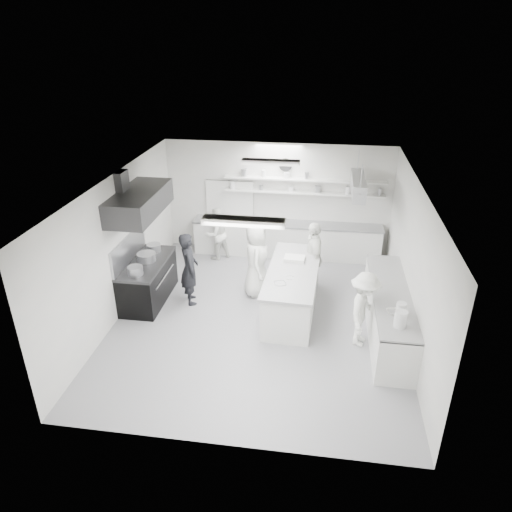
# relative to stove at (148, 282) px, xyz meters

# --- Properties ---
(floor) EXTENTS (6.00, 7.00, 0.02)m
(floor) POSITION_rel_stove_xyz_m (2.60, -0.40, -0.46)
(floor) COLOR #9A9A9A
(floor) RESTS_ON ground
(ceiling) EXTENTS (6.00, 7.00, 0.02)m
(ceiling) POSITION_rel_stove_xyz_m (2.60, -0.40, 2.56)
(ceiling) COLOR silver
(ceiling) RESTS_ON wall_back
(wall_back) EXTENTS (6.00, 0.04, 3.00)m
(wall_back) POSITION_rel_stove_xyz_m (2.60, 3.10, 1.05)
(wall_back) COLOR silver
(wall_back) RESTS_ON floor
(wall_front) EXTENTS (6.00, 0.04, 3.00)m
(wall_front) POSITION_rel_stove_xyz_m (2.60, -3.90, 1.05)
(wall_front) COLOR silver
(wall_front) RESTS_ON floor
(wall_left) EXTENTS (0.04, 7.00, 3.00)m
(wall_left) POSITION_rel_stove_xyz_m (-0.40, -0.40, 1.05)
(wall_left) COLOR silver
(wall_left) RESTS_ON floor
(wall_right) EXTENTS (0.04, 7.00, 3.00)m
(wall_right) POSITION_rel_stove_xyz_m (5.60, -0.40, 1.05)
(wall_right) COLOR silver
(wall_right) RESTS_ON floor
(stove) EXTENTS (0.80, 1.80, 0.90)m
(stove) POSITION_rel_stove_xyz_m (0.00, 0.00, 0.00)
(stove) COLOR black
(stove) RESTS_ON floor
(exhaust_hood) EXTENTS (0.85, 2.00, 0.50)m
(exhaust_hood) POSITION_rel_stove_xyz_m (0.00, -0.00, 1.90)
(exhaust_hood) COLOR #303031
(exhaust_hood) RESTS_ON wall_left
(back_counter) EXTENTS (5.00, 0.60, 0.92)m
(back_counter) POSITION_rel_stove_xyz_m (2.90, 2.80, 0.01)
(back_counter) COLOR silver
(back_counter) RESTS_ON floor
(shelf_lower) EXTENTS (4.20, 0.26, 0.04)m
(shelf_lower) POSITION_rel_stove_xyz_m (3.30, 2.97, 1.30)
(shelf_lower) COLOR silver
(shelf_lower) RESTS_ON wall_back
(shelf_upper) EXTENTS (4.20, 0.26, 0.04)m
(shelf_upper) POSITION_rel_stove_xyz_m (3.30, 2.97, 1.65)
(shelf_upper) COLOR silver
(shelf_upper) RESTS_ON wall_back
(pass_through_window) EXTENTS (1.30, 0.04, 1.00)m
(pass_through_window) POSITION_rel_stove_xyz_m (1.30, 3.08, 1.00)
(pass_through_window) COLOR black
(pass_through_window) RESTS_ON wall_back
(wall_clock) EXTENTS (0.32, 0.05, 0.32)m
(wall_clock) POSITION_rel_stove_xyz_m (2.80, 3.06, 2.00)
(wall_clock) COLOR silver
(wall_clock) RESTS_ON wall_back
(right_counter) EXTENTS (0.74, 3.30, 0.94)m
(right_counter) POSITION_rel_stove_xyz_m (5.25, -0.60, 0.02)
(right_counter) COLOR silver
(right_counter) RESTS_ON floor
(pot_rack) EXTENTS (0.30, 1.60, 0.40)m
(pot_rack) POSITION_rel_stove_xyz_m (4.60, 2.00, 1.85)
(pot_rack) COLOR #A6A7AC
(pot_rack) RESTS_ON ceiling
(light_fixture_front) EXTENTS (1.30, 0.25, 0.10)m
(light_fixture_front) POSITION_rel_stove_xyz_m (2.60, -2.20, 2.49)
(light_fixture_front) COLOR silver
(light_fixture_front) RESTS_ON ceiling
(light_fixture_rear) EXTENTS (1.30, 0.25, 0.10)m
(light_fixture_rear) POSITION_rel_stove_xyz_m (2.60, 1.40, 2.49)
(light_fixture_rear) COLOR silver
(light_fixture_rear) RESTS_ON ceiling
(prep_island) EXTENTS (1.07, 2.64, 0.96)m
(prep_island) POSITION_rel_stove_xyz_m (3.27, 0.00, 0.03)
(prep_island) COLOR silver
(prep_island) RESTS_ON floor
(stove_pot) EXTENTS (0.42, 0.42, 0.23)m
(stove_pot) POSITION_rel_stove_xyz_m (0.00, 0.06, 0.57)
(stove_pot) COLOR #A6A7AC
(stove_pot) RESTS_ON stove
(cook_stove) EXTENTS (0.61, 0.72, 1.68)m
(cook_stove) POSITION_rel_stove_xyz_m (0.97, 0.05, 0.39)
(cook_stove) COLOR black
(cook_stove) RESTS_ON floor
(cook_back) EXTENTS (0.87, 0.87, 1.43)m
(cook_back) POSITION_rel_stove_xyz_m (1.07, 2.34, 0.26)
(cook_back) COLOR white
(cook_back) RESTS_ON floor
(cook_island_left) EXTENTS (0.68, 0.94, 1.79)m
(cook_island_left) POSITION_rel_stove_xyz_m (2.39, 0.62, 0.44)
(cook_island_left) COLOR white
(cook_island_left) RESTS_ON floor
(cook_island_right) EXTENTS (0.59, 1.07, 1.72)m
(cook_island_right) POSITION_rel_stove_xyz_m (3.67, 0.97, 0.41)
(cook_island_right) COLOR white
(cook_island_right) RESTS_ON floor
(cook_right) EXTENTS (0.81, 1.11, 1.55)m
(cook_right) POSITION_rel_stove_xyz_m (4.70, -1.00, 0.32)
(cook_right) COLOR white
(cook_right) RESTS_ON floor
(bowl_island_a) EXTENTS (0.31, 0.31, 0.06)m
(bowl_island_a) POSITION_rel_stove_xyz_m (3.05, -0.63, 0.54)
(bowl_island_a) COLOR #A6A7AC
(bowl_island_a) RESTS_ON prep_island
(bowl_island_b) EXTENTS (0.22, 0.22, 0.06)m
(bowl_island_b) POSITION_rel_stove_xyz_m (3.23, -0.37, 0.54)
(bowl_island_b) COLOR silver
(bowl_island_b) RESTS_ON prep_island
(bowl_right) EXTENTS (0.30, 0.30, 0.06)m
(bowl_right) POSITION_rel_stove_xyz_m (5.20, -1.33, 0.52)
(bowl_right) COLOR silver
(bowl_right) RESTS_ON right_counter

